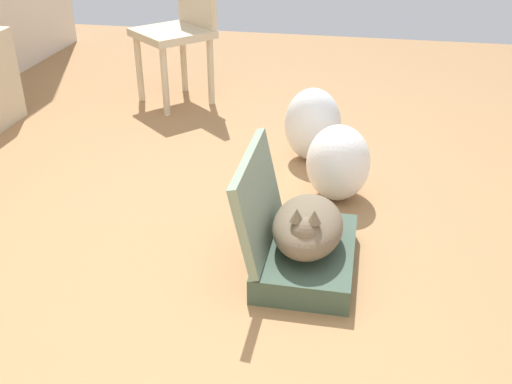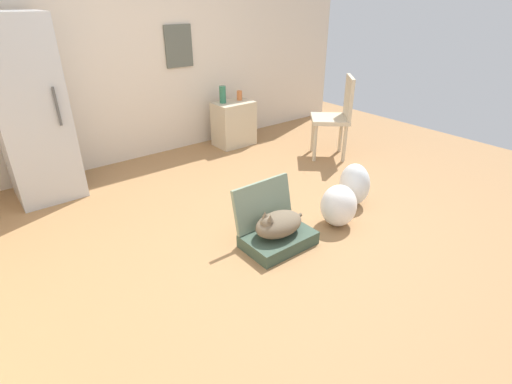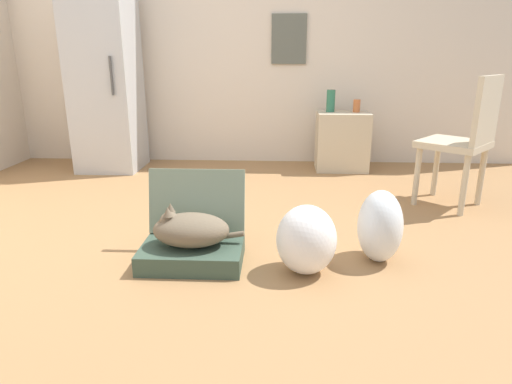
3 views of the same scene
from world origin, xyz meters
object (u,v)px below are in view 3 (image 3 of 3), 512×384
object	(u,v)px
suitcase_base	(192,254)
refrigerator	(106,83)
cat	(190,229)
plastic_bag_clear	(380,226)
side_table	(342,142)
chair	(465,138)
plastic_bag_white	(306,240)
vase_tall	(331,101)
vase_short	(357,106)

from	to	relation	value
suitcase_base	refrigerator	world-z (taller)	refrigerator
cat	plastic_bag_clear	xyz separation A→B (m)	(1.07, 0.09, 0.00)
side_table	chair	xyz separation A→B (m)	(0.74, -1.14, 0.25)
cat	plastic_bag_white	world-z (taller)	plastic_bag_white
vase_tall	chair	distance (m)	1.48
cat	plastic_bag_white	bearing A→B (deg)	-6.82
plastic_bag_white	chair	bearing A→B (deg)	43.11
plastic_bag_clear	vase_tall	world-z (taller)	vase_tall
chair	cat	bearing A→B (deg)	-18.57
plastic_bag_white	plastic_bag_clear	world-z (taller)	plastic_bag_clear
plastic_bag_clear	chair	size ratio (longest dim) A/B	0.42
plastic_bag_white	vase_short	world-z (taller)	vase_short
refrigerator	vase_tall	xyz separation A→B (m)	(2.23, 0.10, -0.17)
cat	chair	bearing A→B (deg)	29.88
cat	plastic_bag_clear	distance (m)	1.07
plastic_bag_white	chair	xyz separation A→B (m)	(1.23, 1.15, 0.35)
plastic_bag_clear	vase_tall	distance (m)	2.22
side_table	suitcase_base	bearing A→B (deg)	-116.95
plastic_bag_clear	refrigerator	bearing A→B (deg)	137.96
plastic_bag_clear	refrigerator	size ratio (longest dim) A/B	0.24
cat	vase_tall	xyz separation A→B (m)	(1.00, 2.26, 0.49)
cat	plastic_bag_clear	size ratio (longest dim) A/B	1.21
side_table	vase_short	xyz separation A→B (m)	(0.13, 0.04, 0.35)
plastic_bag_white	vase_tall	xyz separation A→B (m)	(0.36, 2.34, 0.50)
plastic_bag_clear	vase_tall	xyz separation A→B (m)	(-0.06, 2.17, 0.49)
plastic_bag_white	refrigerator	xyz separation A→B (m)	(-1.87, 2.24, 0.67)
suitcase_base	refrigerator	bearing A→B (deg)	119.77
vase_tall	refrigerator	bearing A→B (deg)	-177.45
plastic_bag_clear	vase_short	bearing A→B (deg)	84.76
suitcase_base	plastic_bag_white	distance (m)	0.65
cat	suitcase_base	bearing A→B (deg)	-2.49
suitcase_base	vase_short	distance (m)	2.64
suitcase_base	vase_tall	xyz separation A→B (m)	(1.00, 2.26, 0.64)
chair	plastic_bag_clear	bearing A→B (deg)	2.07
plastic_bag_clear	chair	world-z (taller)	chair
refrigerator	chair	distance (m)	3.30
refrigerator	chair	size ratio (longest dim) A/B	1.73
suitcase_base	refrigerator	distance (m)	2.62
vase_tall	vase_short	world-z (taller)	vase_tall
plastic_bag_white	refrigerator	bearing A→B (deg)	129.87
plastic_bag_clear	side_table	world-z (taller)	side_table
chair	refrigerator	bearing A→B (deg)	-67.75
cat	vase_short	size ratio (longest dim) A/B	4.05
cat	vase_short	bearing A→B (deg)	60.69
cat	side_table	xyz separation A→B (m)	(1.13, 2.21, 0.09)
cat	vase_tall	distance (m)	2.52
plastic_bag_white	plastic_bag_clear	bearing A→B (deg)	22.06
cat	chair	distance (m)	2.19
vase_tall	chair	xyz separation A→B (m)	(0.87, -1.19, -0.15)
cat	refrigerator	distance (m)	2.57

